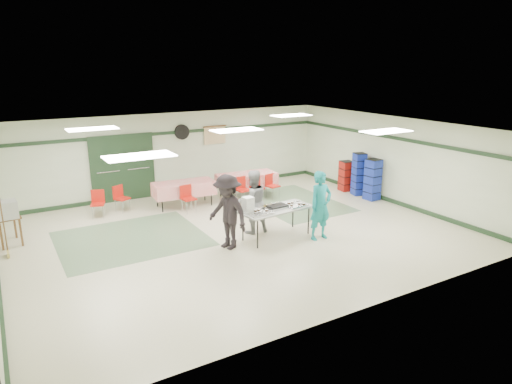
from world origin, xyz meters
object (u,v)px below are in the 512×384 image
volunteer_teal (320,206)px  crate_stack_blue_a (359,174)px  dining_table_b (184,188)px  chair_c (271,183)px  crate_stack_red (346,176)px  volunteer_grey (253,202)px  chair_b (242,187)px  chair_loose_a (120,196)px  volunteer_dark (228,212)px  chair_loose_b (98,201)px  office_printer (5,210)px  broom (4,226)px  serving_table (276,210)px  dining_table_a (247,179)px  chair_a (256,185)px  crate_stack_blue_b (373,180)px  printer_table (7,219)px

volunteer_teal → crate_stack_blue_a: bearing=33.1°
volunteer_teal → dining_table_b: bearing=112.3°
chair_c → crate_stack_red: (2.66, -0.59, 0.04)m
volunteer_grey → chair_c: 3.26m
crate_stack_red → chair_b: bearing=171.0°
chair_loose_a → crate_stack_red: crate_stack_red is taller
volunteer_grey → dining_table_b: size_ratio=0.87×
volunteer_dark → dining_table_b: 3.67m
chair_loose_b → office_printer: 2.69m
chair_loose_a → volunteer_teal: bearing=-78.8°
chair_loose_a → broom: bearing=-174.5°
chair_b → chair_loose_a: chair_b is taller
chair_loose_b → broom: bearing=-124.3°
serving_table → office_printer: 6.43m
dining_table_a → chair_a: chair_a is taller
crate_stack_red → crate_stack_blue_b: bearing=-90.0°
chair_b → printer_table: (-6.54, -0.15, 0.12)m
serving_table → printer_table: (-5.85, 2.92, -0.09)m
chair_a → volunteer_teal: bearing=-94.2°
chair_c → printer_table: bearing=170.9°
chair_a → printer_table: 7.06m
chair_a → chair_loose_a: (-4.05, 1.04, -0.02)m
chair_b → chair_c: size_ratio=1.05×
volunteer_dark → volunteer_grey: bearing=104.0°
volunteer_grey → serving_table: bearing=123.0°
chair_loose_b → volunteer_teal: bearing=-26.6°
volunteer_dark → chair_c: size_ratio=2.29×
volunteer_dark → crate_stack_red: 6.32m
chair_b → crate_stack_blue_a: 3.95m
dining_table_b → broom: bearing=-158.3°
crate_stack_blue_b → office_printer: size_ratio=2.60×
dining_table_b → printer_table: (-4.83, -0.72, 0.06)m
dining_table_b → office_printer: size_ratio=3.72×
chair_loose_b → volunteer_grey: bearing=-26.7°
office_printer → chair_loose_a: bearing=22.0°
volunteer_grey → chair_loose_b: (-3.19, 3.30, -0.35)m
chair_a → chair_c: (0.58, -0.01, -0.02)m
volunteer_dark → printer_table: (-4.49, 2.92, -0.27)m
volunteer_dark → office_printer: volunteer_dark is taller
dining_table_a → broom: size_ratio=1.44×
dining_table_b → dining_table_a: bearing=4.6°
crate_stack_blue_b → printer_table: 10.44m
chair_loose_a → volunteer_dark: bearing=-97.2°
serving_table → dining_table_b: (-1.02, 3.63, -0.15)m
crate_stack_red → broom: (-10.38, -0.34, 0.20)m
crate_stack_red → office_printer: (-10.30, 0.18, 0.43)m
chair_c → chair_loose_a: (-4.63, 1.04, -0.00)m
printer_table → office_printer: bearing=-98.0°
serving_table → dining_table_b: 3.78m
dining_table_b → crate_stack_blue_b: bearing=-19.3°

